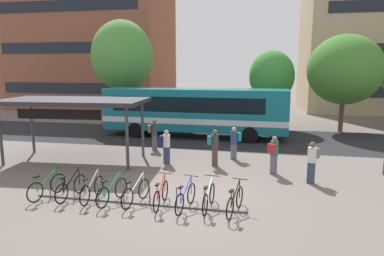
{
  "coord_description": "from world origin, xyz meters",
  "views": [
    {
      "loc": [
        2.3,
        -10.82,
        4.51
      ],
      "look_at": [
        -0.76,
        4.67,
        1.72
      ],
      "focal_mm": 31.6,
      "sensor_mm": 36.0,
      "label": 1
    }
  ],
  "objects_px": {
    "parked_bicycle_black_1": "(71,188)",
    "parked_bicycle_blue_6": "(186,198)",
    "commuter_olive_pack_2": "(154,133)",
    "parked_bicycle_red_5": "(161,195)",
    "parked_bicycle_white_7": "(209,198)",
    "street_tree_0": "(272,76)",
    "city_bus": "(195,110)",
    "commuter_navy_pack_3": "(166,144)",
    "parked_bicycle_green_0": "(47,187)",
    "transit_shelter": "(73,103)",
    "parked_bicycle_black_8": "(235,202)",
    "parked_bicycle_white_4": "(136,193)",
    "parked_bicycle_silver_2": "(92,189)",
    "commuter_grey_pack_4": "(312,159)",
    "commuter_teal_pack_5": "(235,141)",
    "commuter_red_pack_6": "(274,152)",
    "parked_bicycle_green_3": "(112,192)",
    "commuter_teal_pack_0": "(214,145)",
    "street_tree_3": "(345,70)",
    "street_tree_2": "(122,56)"
  },
  "relations": [
    {
      "from": "parked_bicycle_black_1",
      "to": "transit_shelter",
      "type": "xyz_separation_m",
      "value": [
        -2.41,
        4.53,
        2.49
      ]
    },
    {
      "from": "city_bus",
      "to": "parked_bicycle_green_0",
      "type": "distance_m",
      "value": 12.15
    },
    {
      "from": "parked_bicycle_green_0",
      "to": "parked_bicycle_green_3",
      "type": "height_order",
      "value": "same"
    },
    {
      "from": "parked_bicycle_blue_6",
      "to": "parked_bicycle_black_8",
      "type": "height_order",
      "value": "same"
    },
    {
      "from": "commuter_red_pack_6",
      "to": "street_tree_3",
      "type": "distance_m",
      "value": 12.77
    },
    {
      "from": "commuter_grey_pack_4",
      "to": "street_tree_3",
      "type": "height_order",
      "value": "street_tree_3"
    },
    {
      "from": "transit_shelter",
      "to": "commuter_grey_pack_4",
      "type": "xyz_separation_m",
      "value": [
        10.94,
        -1.21,
        -1.9
      ]
    },
    {
      "from": "parked_bicycle_green_3",
      "to": "commuter_red_pack_6",
      "type": "distance_m",
      "value": 6.99
    },
    {
      "from": "parked_bicycle_silver_2",
      "to": "parked_bicycle_red_5",
      "type": "bearing_deg",
      "value": -91.55
    },
    {
      "from": "city_bus",
      "to": "parked_bicycle_green_0",
      "type": "relative_size",
      "value": 7.15
    },
    {
      "from": "parked_bicycle_black_1",
      "to": "street_tree_0",
      "type": "height_order",
      "value": "street_tree_0"
    },
    {
      "from": "parked_bicycle_red_5",
      "to": "street_tree_3",
      "type": "xyz_separation_m",
      "value": [
        8.93,
        15.43,
        4.03
      ]
    },
    {
      "from": "parked_bicycle_black_1",
      "to": "parked_bicycle_blue_6",
      "type": "height_order",
      "value": "same"
    },
    {
      "from": "commuter_olive_pack_2",
      "to": "city_bus",
      "type": "bearing_deg",
      "value": 58.82
    },
    {
      "from": "commuter_teal_pack_5",
      "to": "commuter_red_pack_6",
      "type": "xyz_separation_m",
      "value": [
        1.82,
        -2.08,
        0.01
      ]
    },
    {
      "from": "parked_bicycle_silver_2",
      "to": "parked_bicycle_blue_6",
      "type": "distance_m",
      "value": 3.35
    },
    {
      "from": "parked_bicycle_red_5",
      "to": "commuter_olive_pack_2",
      "type": "xyz_separation_m",
      "value": [
        -2.6,
        7.47,
        0.6
      ]
    },
    {
      "from": "commuter_olive_pack_2",
      "to": "commuter_navy_pack_3",
      "type": "xyz_separation_m",
      "value": [
        1.4,
        -2.52,
        -0.05
      ]
    },
    {
      "from": "parked_bicycle_red_5",
      "to": "transit_shelter",
      "type": "distance_m",
      "value": 7.74
    },
    {
      "from": "commuter_teal_pack_0",
      "to": "commuter_navy_pack_3",
      "type": "xyz_separation_m",
      "value": [
        -2.31,
        -0.03,
        -0.06
      ]
    },
    {
      "from": "parked_bicycle_blue_6",
      "to": "commuter_navy_pack_3",
      "type": "height_order",
      "value": "commuter_navy_pack_3"
    },
    {
      "from": "city_bus",
      "to": "street_tree_3",
      "type": "distance_m",
      "value": 10.97
    },
    {
      "from": "parked_bicycle_green_3",
      "to": "street_tree_0",
      "type": "relative_size",
      "value": 0.29
    },
    {
      "from": "parked_bicycle_white_7",
      "to": "street_tree_0",
      "type": "relative_size",
      "value": 0.29
    },
    {
      "from": "parked_bicycle_white_7",
      "to": "transit_shelter",
      "type": "bearing_deg",
      "value": 62.55
    },
    {
      "from": "commuter_navy_pack_3",
      "to": "commuter_red_pack_6",
      "type": "distance_m",
      "value": 5.03
    },
    {
      "from": "parked_bicycle_green_0",
      "to": "parked_bicycle_black_1",
      "type": "distance_m",
      "value": 0.89
    },
    {
      "from": "street_tree_3",
      "to": "commuter_red_pack_6",
      "type": "bearing_deg",
      "value": -114.76
    },
    {
      "from": "parked_bicycle_green_3",
      "to": "street_tree_2",
      "type": "relative_size",
      "value": 0.21
    },
    {
      "from": "parked_bicycle_white_4",
      "to": "transit_shelter",
      "type": "relative_size",
      "value": 0.24
    },
    {
      "from": "commuter_navy_pack_3",
      "to": "commuter_grey_pack_4",
      "type": "height_order",
      "value": "commuter_grey_pack_4"
    },
    {
      "from": "parked_bicycle_green_3",
      "to": "street_tree_3",
      "type": "distance_m",
      "value": 19.2
    },
    {
      "from": "street_tree_2",
      "to": "commuter_navy_pack_3",
      "type": "bearing_deg",
      "value": -58.61
    },
    {
      "from": "commuter_olive_pack_2",
      "to": "parked_bicycle_red_5",
      "type": "bearing_deg",
      "value": -81.13
    },
    {
      "from": "parked_bicycle_black_1",
      "to": "parked_bicycle_white_4",
      "type": "bearing_deg",
      "value": -84.79
    },
    {
      "from": "commuter_teal_pack_0",
      "to": "street_tree_3",
      "type": "xyz_separation_m",
      "value": [
        7.82,
        10.44,
        3.41
      ]
    },
    {
      "from": "parked_bicycle_white_4",
      "to": "street_tree_0",
      "type": "bearing_deg",
      "value": -4.23
    },
    {
      "from": "parked_bicycle_black_1",
      "to": "commuter_olive_pack_2",
      "type": "relative_size",
      "value": 1.0
    },
    {
      "from": "transit_shelter",
      "to": "commuter_red_pack_6",
      "type": "xyz_separation_m",
      "value": [
        9.49,
        -0.33,
        -1.91
      ]
    },
    {
      "from": "commuter_teal_pack_0",
      "to": "commuter_grey_pack_4",
      "type": "relative_size",
      "value": 1.03
    },
    {
      "from": "parked_bicycle_blue_6",
      "to": "parked_bicycle_black_8",
      "type": "distance_m",
      "value": 1.59
    },
    {
      "from": "parked_bicycle_red_5",
      "to": "commuter_teal_pack_0",
      "type": "xyz_separation_m",
      "value": [
        1.11,
        4.99,
        0.62
      ]
    },
    {
      "from": "commuter_grey_pack_4",
      "to": "street_tree_3",
      "type": "xyz_separation_m",
      "value": [
        3.7,
        12.05,
        3.44
      ]
    },
    {
      "from": "parked_bicycle_black_1",
      "to": "parked_bicycle_white_4",
      "type": "xyz_separation_m",
      "value": [
        2.41,
        -0.03,
        0.0
      ]
    },
    {
      "from": "transit_shelter",
      "to": "parked_bicycle_blue_6",
      "type": "bearing_deg",
      "value": -39.3
    },
    {
      "from": "commuter_teal_pack_5",
      "to": "parked_bicycle_white_7",
      "type": "bearing_deg",
      "value": 67.51
    },
    {
      "from": "parked_bicycle_blue_6",
      "to": "commuter_red_pack_6",
      "type": "distance_m",
      "value": 5.27
    },
    {
      "from": "parked_bicycle_green_3",
      "to": "commuter_grey_pack_4",
      "type": "height_order",
      "value": "commuter_grey_pack_4"
    },
    {
      "from": "parked_bicycle_black_8",
      "to": "parked_bicycle_white_4",
      "type": "bearing_deg",
      "value": 100.69
    },
    {
      "from": "city_bus",
      "to": "parked_bicycle_silver_2",
      "type": "bearing_deg",
      "value": -95.5
    }
  ]
}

